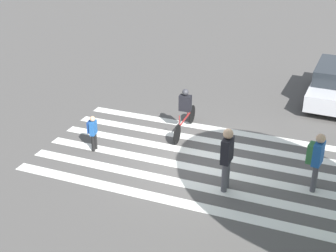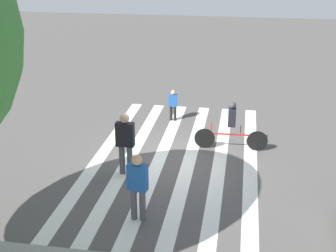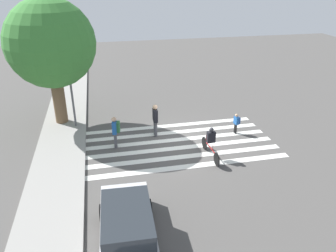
{
  "view_description": "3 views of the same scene",
  "coord_description": "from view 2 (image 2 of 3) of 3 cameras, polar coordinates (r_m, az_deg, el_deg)",
  "views": [
    {
      "loc": [
        12.07,
        3.71,
        7.25
      ],
      "look_at": [
        0.68,
        -0.8,
        1.36
      ],
      "focal_mm": 50.0,
      "sensor_mm": 36.0,
      "label": 1
    },
    {
      "loc": [
        -1.96,
        12.95,
        6.32
      ],
      "look_at": [
        0.2,
        -0.01,
        1.11
      ],
      "focal_mm": 50.0,
      "sensor_mm": 36.0,
      "label": 2
    },
    {
      "loc": [
        -15.11,
        3.97,
        8.36
      ],
      "look_at": [
        -0.25,
        0.74,
        1.23
      ],
      "focal_mm": 35.0,
      "sensor_mm": 36.0,
      "label": 3
    }
  ],
  "objects": [
    {
      "name": "pedestrian_child_with_backpack",
      "position": [
        17.49,
        0.65,
        2.87
      ],
      "size": [
        0.35,
        0.31,
        1.19
      ],
      "rotation": [
        0.0,
        0.0,
        0.16
      ],
      "color": "black",
      "rests_on": "ground_plane"
    },
    {
      "name": "crosswalk_stripes",
      "position": [
        14.54,
        0.78,
        -4.13
      ],
      "size": [
        5.07,
        10.0,
        0.01
      ],
      "color": "silver",
      "rests_on": "ground_plane"
    },
    {
      "name": "pedestrian_adult_blue_shirt",
      "position": [
        11.18,
        -3.71,
        -6.79
      ],
      "size": [
        0.51,
        0.44,
        1.73
      ],
      "rotation": [
        0.0,
        0.0,
        -0.16
      ],
      "color": "#4C4C51",
      "rests_on": "ground_plane"
    },
    {
      "name": "pedestrian_adult_yellow_jacket",
      "position": [
        13.32,
        -5.23,
        -1.76
      ],
      "size": [
        0.52,
        0.28,
        1.87
      ],
      "rotation": [
        0.0,
        0.0,
        -0.03
      ],
      "color": "#4C4C51",
      "rests_on": "ground_plane"
    },
    {
      "name": "cyclist_far_lane",
      "position": [
        15.07,
        7.75,
        0.2
      ],
      "size": [
        2.36,
        0.41,
        1.62
      ],
      "rotation": [
        0.0,
        0.0,
        0.04
      ],
      "color": "black",
      "rests_on": "ground_plane"
    },
    {
      "name": "ground_plane",
      "position": [
        14.54,
        0.78,
        -4.14
      ],
      "size": [
        60.0,
        60.0,
        0.0
      ],
      "primitive_type": "plane",
      "color": "#4C4947"
    }
  ]
}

